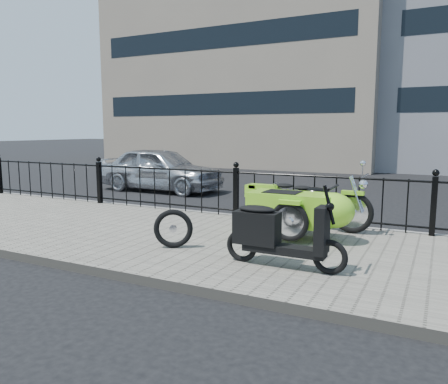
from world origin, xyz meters
The scene contains 9 objects.
ground centered at (0.00, 0.00, 0.00)m, with size 120.00×120.00×0.00m, color black.
sidewalk centered at (0.00, -0.50, 0.06)m, with size 30.00×3.80×0.12m, color #6D685C.
curb centered at (0.00, 1.44, 0.06)m, with size 30.00×0.10×0.12m, color gray.
iron_fence centered at (0.00, 1.30, 0.59)m, with size 14.11×0.11×1.08m.
building_tan centered at (-6.00, 15.99, 6.00)m, with size 14.00×8.01×12.00m.
motorcycle_sidecar centered at (1.69, 0.27, 0.59)m, with size 2.28×1.48×0.98m.
scooter centered at (1.79, -1.35, 0.53)m, with size 1.57×0.46×1.06m.
spare_tire centered at (0.18, -1.21, 0.40)m, with size 0.57×0.57×0.08m, color black.
sedan_car centered at (-3.91, 4.33, 0.65)m, with size 1.54×3.84×1.31m, color #B8BABF.
Camera 1 is at (3.60, -6.36, 1.82)m, focal length 35.00 mm.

